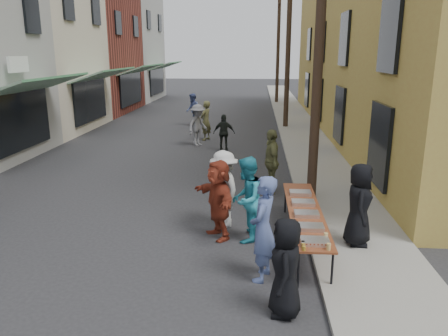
# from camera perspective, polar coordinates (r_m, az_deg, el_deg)

# --- Properties ---
(ground) EXTENTS (120.00, 120.00, 0.00)m
(ground) POSITION_cam_1_polar(r_m,az_deg,el_deg) (10.05, -12.01, -9.02)
(ground) COLOR #28282B
(ground) RESTS_ON ground
(sidewalk) EXTENTS (2.20, 60.00, 0.10)m
(sidewalk) POSITION_cam_1_polar(r_m,az_deg,el_deg) (24.23, 9.67, 5.28)
(sidewalk) COLOR gray
(sidewalk) RESTS_ON ground
(storefront_row) EXTENTS (8.00, 37.00, 9.00)m
(storefront_row) POSITION_cam_1_polar(r_m,az_deg,el_deg) (26.95, -24.63, 13.84)
(storefront_row) COLOR maroon
(storefront_row) RESTS_ON ground
(building_ochre) EXTENTS (10.00, 28.00, 10.00)m
(building_ochre) POSITION_cam_1_polar(r_m,az_deg,el_deg) (24.30, 25.49, 15.85)
(building_ochre) COLOR #AC893D
(building_ochre) RESTS_ON ground
(utility_pole_near) EXTENTS (0.26, 0.26, 9.00)m
(utility_pole_near) POSITION_cam_1_polar(r_m,az_deg,el_deg) (11.91, 12.41, 16.89)
(utility_pole_near) COLOR #2D2116
(utility_pole_near) RESTS_ON ground
(utility_pole_mid) EXTENTS (0.26, 0.26, 9.00)m
(utility_pole_mid) POSITION_cam_1_polar(r_m,az_deg,el_deg) (23.85, 8.41, 15.92)
(utility_pole_mid) COLOR #2D2116
(utility_pole_mid) RESTS_ON ground
(utility_pole_far) EXTENTS (0.26, 0.26, 9.00)m
(utility_pole_far) POSITION_cam_1_polar(r_m,az_deg,el_deg) (35.83, 7.09, 15.58)
(utility_pole_far) COLOR #2D2116
(utility_pole_far) RESTS_ON ground
(serving_table) EXTENTS (0.70, 4.00, 0.75)m
(serving_table) POSITION_cam_1_polar(r_m,az_deg,el_deg) (9.51, 10.53, -5.71)
(serving_table) COLOR brown
(serving_table) RESTS_ON ground
(catering_tray_sausage) EXTENTS (0.50, 0.33, 0.08)m
(catering_tray_sausage) POSITION_cam_1_polar(r_m,az_deg,el_deg) (7.96, 11.78, -9.36)
(catering_tray_sausage) COLOR maroon
(catering_tray_sausage) RESTS_ON serving_table
(catering_tray_foil_b) EXTENTS (0.50, 0.33, 0.08)m
(catering_tray_foil_b) POSITION_cam_1_polar(r_m,az_deg,el_deg) (8.56, 11.24, -7.58)
(catering_tray_foil_b) COLOR #B2B2B7
(catering_tray_foil_b) RESTS_ON serving_table
(catering_tray_buns) EXTENTS (0.50, 0.33, 0.08)m
(catering_tray_buns) POSITION_cam_1_polar(r_m,az_deg,el_deg) (9.20, 10.74, -5.92)
(catering_tray_buns) COLOR tan
(catering_tray_buns) RESTS_ON serving_table
(catering_tray_foil_d) EXTENTS (0.50, 0.33, 0.08)m
(catering_tray_foil_d) POSITION_cam_1_polar(r_m,az_deg,el_deg) (9.86, 10.31, -4.47)
(catering_tray_foil_d) COLOR #B2B2B7
(catering_tray_foil_d) RESTS_ON serving_table
(catering_tray_buns_end) EXTENTS (0.50, 0.33, 0.08)m
(catering_tray_buns_end) POSITION_cam_1_polar(r_m,az_deg,el_deg) (10.52, 9.93, -3.21)
(catering_tray_buns_end) COLOR tan
(catering_tray_buns_end) RESTS_ON serving_table
(condiment_jar_a) EXTENTS (0.07, 0.07, 0.08)m
(condiment_jar_a) POSITION_cam_1_polar(r_m,az_deg,el_deg) (7.67, 10.40, -10.28)
(condiment_jar_a) COLOR #A57F26
(condiment_jar_a) RESTS_ON serving_table
(condiment_jar_b) EXTENTS (0.07, 0.07, 0.08)m
(condiment_jar_b) POSITION_cam_1_polar(r_m,az_deg,el_deg) (7.76, 10.33, -9.96)
(condiment_jar_b) COLOR #A57F26
(condiment_jar_b) RESTS_ON serving_table
(condiment_jar_c) EXTENTS (0.07, 0.07, 0.08)m
(condiment_jar_c) POSITION_cam_1_polar(r_m,az_deg,el_deg) (7.85, 10.25, -9.66)
(condiment_jar_c) COLOR #A57F26
(condiment_jar_c) RESTS_ON serving_table
(cup_stack) EXTENTS (0.08, 0.08, 0.12)m
(cup_stack) POSITION_cam_1_polar(r_m,az_deg,el_deg) (7.76, 13.50, -9.97)
(cup_stack) COLOR tan
(cup_stack) RESTS_ON serving_table
(guest_front_a) EXTENTS (0.57, 0.82, 1.61)m
(guest_front_a) POSITION_cam_1_polar(r_m,az_deg,el_deg) (6.97, 8.09, -12.76)
(guest_front_a) COLOR black
(guest_front_a) RESTS_ON ground
(guest_front_b) EXTENTS (0.65, 0.81, 1.95)m
(guest_front_b) POSITION_cam_1_polar(r_m,az_deg,el_deg) (7.87, 5.11, -7.92)
(guest_front_b) COLOR #4E6098
(guest_front_b) RESTS_ON ground
(guest_front_c) EXTENTS (0.91, 1.06, 1.88)m
(guest_front_c) POSITION_cam_1_polar(r_m,az_deg,el_deg) (9.46, 2.93, -4.13)
(guest_front_c) COLOR teal
(guest_front_c) RESTS_ON ground
(guest_front_d) EXTENTS (1.09, 1.36, 1.83)m
(guest_front_d) POSITION_cam_1_polar(r_m,az_deg,el_deg) (10.22, -0.03, -2.77)
(guest_front_d) COLOR silver
(guest_front_d) RESTS_ON ground
(guest_front_e) EXTENTS (0.63, 1.17, 1.89)m
(guest_front_e) POSITION_cam_1_polar(r_m,az_deg,el_deg) (12.73, 6.18, 0.86)
(guest_front_e) COLOR olive
(guest_front_e) RESTS_ON ground
(guest_queue_back) EXTENTS (1.27, 1.70, 1.78)m
(guest_queue_back) POSITION_cam_1_polar(r_m,az_deg,el_deg) (9.61, -0.75, -4.09)
(guest_queue_back) COLOR maroon
(guest_queue_back) RESTS_ON ground
(server) EXTENTS (0.68, 0.93, 1.74)m
(server) POSITION_cam_1_polar(r_m,az_deg,el_deg) (9.47, 17.23, -4.57)
(server) COLOR black
(server) RESTS_ON sidewalk
(passerby_left) EXTENTS (1.18, 1.36, 1.82)m
(passerby_left) POSITION_cam_1_polar(r_m,az_deg,el_deg) (19.26, -3.44, 5.60)
(passerby_left) COLOR slate
(passerby_left) RESTS_ON ground
(passerby_mid) EXTENTS (0.90, 0.38, 1.53)m
(passerby_mid) POSITION_cam_1_polar(r_m,az_deg,el_deg) (18.25, 0.01, 4.64)
(passerby_mid) COLOR black
(passerby_mid) RESTS_ON ground
(passerby_right) EXTENTS (0.68, 0.79, 1.84)m
(passerby_right) POSITION_cam_1_polar(r_m,az_deg,el_deg) (20.50, -2.40, 6.21)
(passerby_right) COLOR brown
(passerby_right) RESTS_ON ground
(passerby_far) EXTENTS (0.89, 1.02, 1.81)m
(passerby_far) POSITION_cam_1_polar(r_m,az_deg,el_deg) (24.57, -4.12, 7.59)
(passerby_far) COLOR #4F5F9A
(passerby_far) RESTS_ON ground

